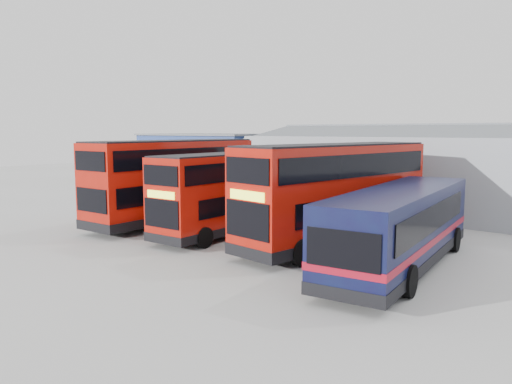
# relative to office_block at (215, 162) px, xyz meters

# --- Properties ---
(ground_plane) EXTENTS (120.00, 120.00, 0.00)m
(ground_plane) POSITION_rel_office_block_xyz_m (14.00, -17.99, -2.58)
(ground_plane) COLOR #A1A19C
(ground_plane) RESTS_ON ground
(office_block) EXTENTS (12.30, 8.32, 5.12)m
(office_block) POSITION_rel_office_block_xyz_m (0.00, 0.00, 0.00)
(office_block) COLOR navy
(office_block) RESTS_ON ground
(maintenance_shed) EXTENTS (30.50, 12.00, 5.89)m
(maintenance_shed) POSITION_rel_office_block_xyz_m (22.00, 2.01, 0.02)
(maintenance_shed) COLOR #8E929A
(maintenance_shed) RESTS_ON ground
(double_decker_left) EXTENTS (3.40, 11.60, 4.85)m
(double_decker_left) POSITION_rel_office_block_xyz_m (9.19, -12.77, -0.17)
(double_decker_left) COLOR #AD1409
(double_decker_left) RESTS_ON ground
(double_decker_centre) EXTENTS (3.03, 10.18, 4.25)m
(double_decker_centre) POSITION_rel_office_block_xyz_m (13.88, -12.93, -0.46)
(double_decker_centre) COLOR #AD1409
(double_decker_centre) RESTS_ON ground
(double_decker_right) EXTENTS (4.01, 11.56, 4.80)m
(double_decker_right) POSITION_rel_office_block_xyz_m (19.61, -12.00, -0.19)
(double_decker_right) COLOR #AD1409
(double_decker_right) RESTS_ON ground
(single_decker_blue) EXTENTS (4.10, 11.87, 3.16)m
(single_decker_blue) POSITION_rel_office_block_xyz_m (23.61, -13.81, -1.01)
(single_decker_blue) COLOR black
(single_decker_blue) RESTS_ON ground
(panel_van) EXTENTS (2.33, 5.39, 2.35)m
(panel_van) POSITION_rel_office_block_xyz_m (-4.98, -4.78, -1.27)
(panel_van) COLOR silver
(panel_van) RESTS_ON ground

